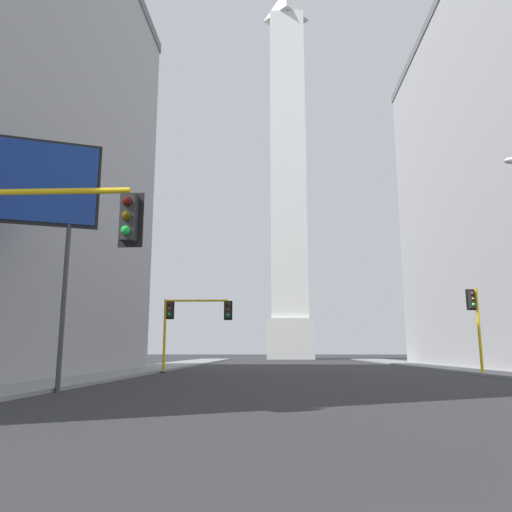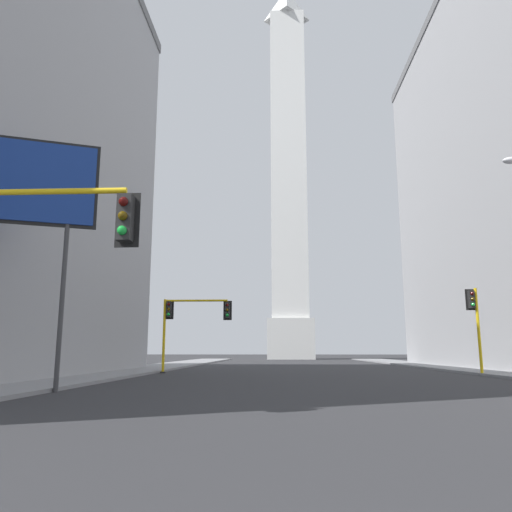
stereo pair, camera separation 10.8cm
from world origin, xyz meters
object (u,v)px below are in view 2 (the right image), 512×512
object	(u,v)px
obelisk	(288,169)
traffic_light_near_left	(4,240)
traffic_light_mid_left	(188,317)
billboard_sign	(9,186)
traffic_light_mid_right	(475,317)

from	to	relation	value
obelisk	traffic_light_near_left	distance (m)	85.15
traffic_light_mid_left	billboard_sign	world-z (taller)	billboard_sign
obelisk	traffic_light_mid_left	bearing A→B (deg)	-98.31
obelisk	traffic_light_mid_left	distance (m)	64.62
billboard_sign	traffic_light_mid_left	bearing A→B (deg)	76.74
traffic_light_near_left	traffic_light_mid_right	size ratio (longest dim) A/B	0.99
traffic_light_near_left	traffic_light_mid_right	world-z (taller)	traffic_light_mid_right
obelisk	traffic_light_near_left	size ratio (longest dim) A/B	13.99
obelisk	traffic_light_near_left	xyz separation A→B (m)	(-8.30, -78.78, -31.23)
traffic_light_near_left	traffic_light_mid_left	world-z (taller)	traffic_light_near_left
traffic_light_near_left	traffic_light_mid_right	bearing A→B (deg)	48.03
traffic_light_near_left	traffic_light_mid_left	size ratio (longest dim) A/B	1.06
billboard_sign	obelisk	bearing A→B (deg)	80.54
traffic_light_near_left	traffic_light_mid_left	bearing A→B (deg)	89.66
obelisk	billboard_sign	size ratio (longest dim) A/B	7.74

